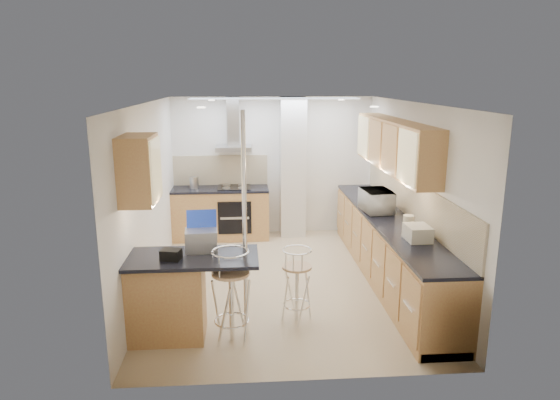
{
  "coord_description": "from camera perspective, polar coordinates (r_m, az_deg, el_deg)",
  "views": [
    {
      "loc": [
        -0.53,
        -6.59,
        2.81
      ],
      "look_at": [
        -0.03,
        0.2,
        1.15
      ],
      "focal_mm": 32.0,
      "sensor_mm": 36.0,
      "label": 1
    }
  ],
  "objects": [
    {
      "name": "peninsula",
      "position": [
        5.68,
        -10.04,
        -10.76
      ],
      "size": [
        1.47,
        0.72,
        0.94
      ],
      "color": "#B9764A",
      "rests_on": "ground"
    },
    {
      "name": "back_counter",
      "position": [
        9.02,
        -6.76,
        -1.48
      ],
      "size": [
        1.7,
        0.63,
        0.92
      ],
      "color": "#B9764A",
      "rests_on": "ground"
    },
    {
      "name": "bar_stool_near",
      "position": [
        5.5,
        -5.6,
        -10.85
      ],
      "size": [
        0.55,
        0.55,
        1.05
      ],
      "primitive_type": null,
      "rotation": [
        0.0,
        0.0,
        0.35
      ],
      "color": "tan",
      "rests_on": "ground"
    },
    {
      "name": "right_counter",
      "position": [
        7.29,
        12.23,
        -5.4
      ],
      "size": [
        0.63,
        4.4,
        0.92
      ],
      "color": "#B9764A",
      "rests_on": "ground"
    },
    {
      "name": "ground",
      "position": [
        7.19,
        0.34,
        -9.29
      ],
      "size": [
        4.8,
        4.8,
        0.0
      ],
      "primitive_type": "plane",
      "color": "#CEBC89",
      "rests_on": "ground"
    },
    {
      "name": "kettle",
      "position": [
        8.96,
        -9.8,
        1.99
      ],
      "size": [
        0.16,
        0.16,
        0.2
      ],
      "primitive_type": "cylinder",
      "color": "#ACAEB1",
      "rests_on": "back_counter"
    },
    {
      "name": "bag",
      "position": [
        5.43,
        -12.36,
        -6.12
      ],
      "size": [
        0.23,
        0.19,
        0.11
      ],
      "primitive_type": "cube",
      "rotation": [
        0.0,
        0.0,
        -0.24
      ],
      "color": "black",
      "rests_on": "peninsula"
    },
    {
      "name": "room_shell",
      "position": [
        7.14,
        2.72,
        3.47
      ],
      "size": [
        3.64,
        4.84,
        2.51
      ],
      "color": "white",
      "rests_on": "ground"
    },
    {
      "name": "laptop",
      "position": [
        5.62,
        -8.97,
        -4.59
      ],
      "size": [
        0.37,
        0.29,
        0.24
      ],
      "primitive_type": "cube",
      "rotation": [
        0.0,
        0.0,
        0.07
      ],
      "color": "#9A9DA2",
      "rests_on": "peninsula"
    },
    {
      "name": "bar_stool_end",
      "position": [
        5.94,
        1.93,
        -9.68
      ],
      "size": [
        0.48,
        0.48,
        0.9
      ],
      "primitive_type": null,
      "rotation": [
        0.0,
        0.0,
        1.2
      ],
      "color": "tan",
      "rests_on": "ground"
    },
    {
      "name": "microwave",
      "position": [
        7.37,
        11.01,
        -0.11
      ],
      "size": [
        0.44,
        0.61,
        0.32
      ],
      "primitive_type": "imported",
      "rotation": [
        0.0,
        0.0,
        1.66
      ],
      "color": "white",
      "rests_on": "right_counter"
    },
    {
      "name": "jar_b",
      "position": [
        7.58,
        12.2,
        -0.4
      ],
      "size": [
        0.11,
        0.11,
        0.16
      ],
      "primitive_type": "cylinder",
      "rotation": [
        0.0,
        0.0,
        -0.02
      ],
      "color": "beige",
      "rests_on": "right_counter"
    },
    {
      "name": "jar_c",
      "position": [
        6.6,
        14.45,
        -2.51
      ],
      "size": [
        0.18,
        0.18,
        0.19
      ],
      "primitive_type": "cylinder",
      "rotation": [
        0.0,
        0.0,
        0.31
      ],
      "color": "#C2B89B",
      "rests_on": "right_counter"
    },
    {
      "name": "jar_d",
      "position": [
        6.42,
        15.84,
        -3.36
      ],
      "size": [
        0.12,
        0.12,
        0.12
      ],
      "primitive_type": "cylinder",
      "rotation": [
        0.0,
        0.0,
        -0.18
      ],
      "color": "white",
      "rests_on": "right_counter"
    },
    {
      "name": "jar_a",
      "position": [
        7.62,
        11.74,
        -0.28
      ],
      "size": [
        0.14,
        0.14,
        0.17
      ],
      "primitive_type": "cylinder",
      "rotation": [
        0.0,
        0.0,
        -0.22
      ],
      "color": "beige",
      "rests_on": "right_counter"
    },
    {
      "name": "bread_bin",
      "position": [
        6.2,
        15.45,
        -3.66
      ],
      "size": [
        0.28,
        0.35,
        0.18
      ],
      "primitive_type": "cube",
      "rotation": [
        0.0,
        0.0,
        0.02
      ],
      "color": "beige",
      "rests_on": "right_counter"
    }
  ]
}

